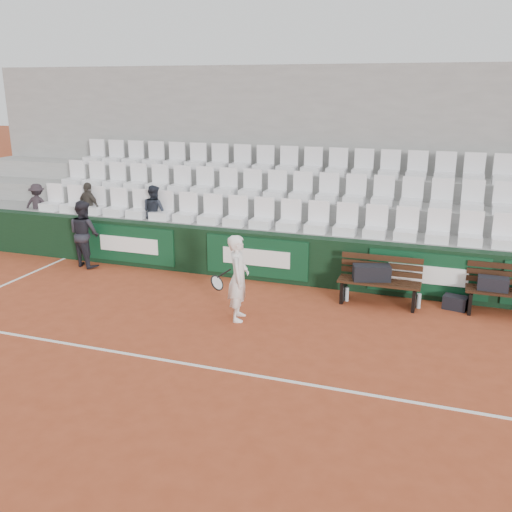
{
  "coord_description": "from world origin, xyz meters",
  "views": [
    {
      "loc": [
        3.47,
        -6.8,
        3.93
      ],
      "look_at": [
        0.29,
        2.4,
        1.0
      ],
      "focal_mm": 40.0,
      "sensor_mm": 36.0,
      "label": 1
    }
  ],
  "objects_px": {
    "bench_left": "(378,293)",
    "spectator_c": "(153,192)",
    "bench_right": "(509,303)",
    "spectator_b": "(88,188)",
    "spectator_a": "(36,187)",
    "tennis_player": "(238,278)",
    "sports_bag_right": "(493,284)",
    "ball_kid": "(84,234)",
    "water_bottle_far": "(419,301)",
    "sports_bag_ground": "(455,303)",
    "water_bottle_near": "(347,294)",
    "sports_bag_left": "(372,273)"
  },
  "relations": [
    {
      "from": "sports_bag_left",
      "to": "tennis_player",
      "type": "relative_size",
      "value": 0.45
    },
    {
      "from": "sports_bag_right",
      "to": "water_bottle_near",
      "type": "bearing_deg",
      "value": -175.17
    },
    {
      "from": "bench_right",
      "to": "ball_kid",
      "type": "distance_m",
      "value": 8.82
    },
    {
      "from": "bench_left",
      "to": "water_bottle_far",
      "type": "bearing_deg",
      "value": 3.57
    },
    {
      "from": "spectator_a",
      "to": "spectator_c",
      "type": "relative_size",
      "value": 0.88
    },
    {
      "from": "tennis_player",
      "to": "sports_bag_right",
      "type": "bearing_deg",
      "value": 22.09
    },
    {
      "from": "sports_bag_left",
      "to": "spectator_b",
      "type": "distance_m",
      "value": 7.04
    },
    {
      "from": "bench_right",
      "to": "spectator_c",
      "type": "bearing_deg",
      "value": 172.8
    },
    {
      "from": "water_bottle_near",
      "to": "spectator_a",
      "type": "height_order",
      "value": "spectator_a"
    },
    {
      "from": "water_bottle_far",
      "to": "spectator_a",
      "type": "relative_size",
      "value": 0.26
    },
    {
      "from": "tennis_player",
      "to": "spectator_c",
      "type": "xyz_separation_m",
      "value": [
        -3.06,
        2.67,
        0.85
      ]
    },
    {
      "from": "bench_right",
      "to": "sports_bag_right",
      "type": "xyz_separation_m",
      "value": [
        -0.3,
        -0.02,
        0.34
      ]
    },
    {
      "from": "bench_right",
      "to": "spectator_a",
      "type": "xyz_separation_m",
      "value": [
        -10.77,
        0.95,
        1.31
      ]
    },
    {
      "from": "sports_bag_ground",
      "to": "water_bottle_near",
      "type": "xyz_separation_m",
      "value": [
        -1.94,
        -0.24,
        0.01
      ]
    },
    {
      "from": "sports_bag_left",
      "to": "water_bottle_near",
      "type": "height_order",
      "value": "sports_bag_left"
    },
    {
      "from": "sports_bag_ground",
      "to": "sports_bag_right",
      "type": "bearing_deg",
      "value": -2.37
    },
    {
      "from": "spectator_b",
      "to": "water_bottle_near",
      "type": "bearing_deg",
      "value": -174.8
    },
    {
      "from": "spectator_c",
      "to": "ball_kid",
      "type": "bearing_deg",
      "value": 57.24
    },
    {
      "from": "sports_bag_right",
      "to": "water_bottle_near",
      "type": "relative_size",
      "value": 1.92
    },
    {
      "from": "spectator_a",
      "to": "spectator_b",
      "type": "xyz_separation_m",
      "value": [
        1.49,
        0.0,
        0.06
      ]
    },
    {
      "from": "bench_left",
      "to": "spectator_b",
      "type": "xyz_separation_m",
      "value": [
        -7.03,
        1.16,
        1.36
      ]
    },
    {
      "from": "bench_right",
      "to": "sports_bag_ground",
      "type": "relative_size",
      "value": 3.64
    },
    {
      "from": "spectator_b",
      "to": "bench_left",
      "type": "bearing_deg",
      "value": -173.7
    },
    {
      "from": "spectator_c",
      "to": "spectator_a",
      "type": "bearing_deg",
      "value": 21.08
    },
    {
      "from": "water_bottle_far",
      "to": "spectator_a",
      "type": "bearing_deg",
      "value": 173.13
    },
    {
      "from": "tennis_player",
      "to": "sports_bag_left",
      "type": "bearing_deg",
      "value": 36.4
    },
    {
      "from": "tennis_player",
      "to": "water_bottle_far",
      "type": "bearing_deg",
      "value": 27.83
    },
    {
      "from": "tennis_player",
      "to": "spectator_a",
      "type": "xyz_separation_m",
      "value": [
        -6.3,
        2.67,
        0.78
      ]
    },
    {
      "from": "spectator_b",
      "to": "spectator_c",
      "type": "relative_size",
      "value": 0.97
    },
    {
      "from": "water_bottle_far",
      "to": "spectator_b",
      "type": "relative_size",
      "value": 0.23
    },
    {
      "from": "water_bottle_near",
      "to": "water_bottle_far",
      "type": "distance_m",
      "value": 1.31
    },
    {
      "from": "bench_left",
      "to": "water_bottle_far",
      "type": "distance_m",
      "value": 0.74
    },
    {
      "from": "tennis_player",
      "to": "water_bottle_near",
      "type": "bearing_deg",
      "value": 42.14
    },
    {
      "from": "water_bottle_near",
      "to": "sports_bag_left",
      "type": "bearing_deg",
      "value": 6.0
    },
    {
      "from": "bench_left",
      "to": "water_bottle_near",
      "type": "xyz_separation_m",
      "value": [
        -0.58,
        -0.03,
        -0.09
      ]
    },
    {
      "from": "bench_left",
      "to": "spectator_c",
      "type": "height_order",
      "value": "spectator_c"
    },
    {
      "from": "bench_left",
      "to": "water_bottle_far",
      "type": "height_order",
      "value": "bench_left"
    },
    {
      "from": "sports_bag_ground",
      "to": "spectator_b",
      "type": "xyz_separation_m",
      "value": [
        -8.39,
        0.95,
        1.46
      ]
    },
    {
      "from": "bench_right",
      "to": "spectator_a",
      "type": "distance_m",
      "value": 10.89
    },
    {
      "from": "spectator_a",
      "to": "sports_bag_right",
      "type": "bearing_deg",
      "value": 160.73
    },
    {
      "from": "spectator_c",
      "to": "water_bottle_far",
      "type": "bearing_deg",
      "value": -169.42
    },
    {
      "from": "water_bottle_far",
      "to": "spectator_b",
      "type": "distance_m",
      "value": 7.97
    },
    {
      "from": "bench_left",
      "to": "spectator_b",
      "type": "distance_m",
      "value": 7.25
    },
    {
      "from": "sports_bag_right",
      "to": "water_bottle_far",
      "type": "distance_m",
      "value": 1.3
    },
    {
      "from": "sports_bag_right",
      "to": "water_bottle_far",
      "type": "relative_size",
      "value": 1.86
    },
    {
      "from": "bench_right",
      "to": "spectator_c",
      "type": "relative_size",
      "value": 1.24
    },
    {
      "from": "bench_right",
      "to": "ball_kid",
      "type": "height_order",
      "value": "ball_kid"
    },
    {
      "from": "sports_bag_ground",
      "to": "spectator_b",
      "type": "bearing_deg",
      "value": 173.52
    },
    {
      "from": "spectator_a",
      "to": "tennis_player",
      "type": "bearing_deg",
      "value": 143.13
    },
    {
      "from": "water_bottle_near",
      "to": "spectator_b",
      "type": "height_order",
      "value": "spectator_b"
    }
  ]
}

